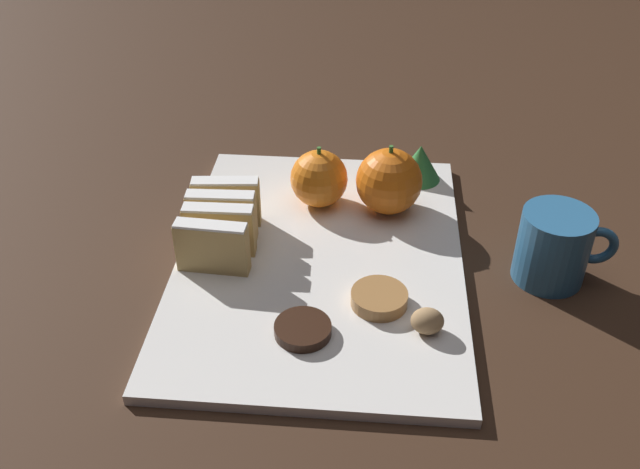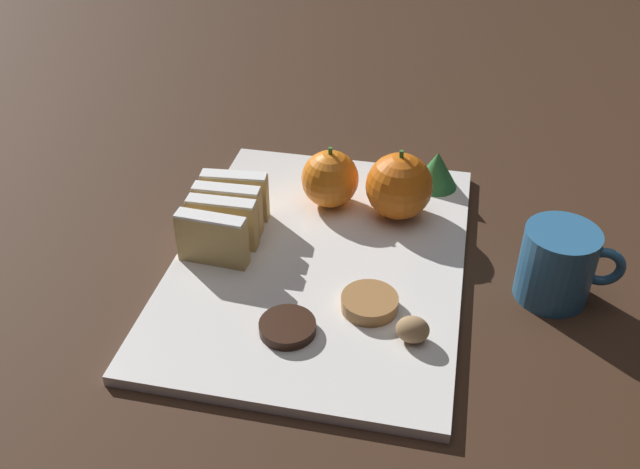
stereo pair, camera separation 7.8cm
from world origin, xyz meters
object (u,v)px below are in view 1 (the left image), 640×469
(walnut, at_px, (427,321))
(orange_far, at_px, (319,179))
(orange_near, at_px, (389,181))
(chocolate_cookie, at_px, (303,329))
(coffee_mug, at_px, (555,249))

(walnut, bearing_deg, orange_far, 119.66)
(orange_near, xyz_separation_m, walnut, (0.04, -0.21, -0.03))
(orange_far, height_order, walnut, orange_far)
(chocolate_cookie, distance_m, coffee_mug, 0.29)
(orange_near, distance_m, coffee_mug, 0.21)
(orange_near, bearing_deg, walnut, -79.32)
(orange_far, distance_m, coffee_mug, 0.29)
(walnut, bearing_deg, orange_near, 100.68)
(walnut, height_order, coffee_mug, coffee_mug)
(orange_far, xyz_separation_m, coffee_mug, (0.26, -0.11, -0.01))
(orange_far, relative_size, coffee_mug, 0.74)
(chocolate_cookie, bearing_deg, coffee_mug, 24.82)
(walnut, distance_m, coffee_mug, 0.17)
(orange_near, relative_size, orange_far, 1.12)
(walnut, xyz_separation_m, chocolate_cookie, (-0.12, -0.01, -0.01))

